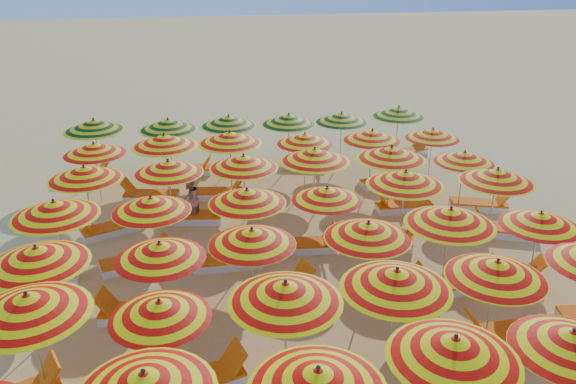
# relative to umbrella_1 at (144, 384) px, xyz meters

# --- Properties ---
(ground) EXTENTS (120.00, 120.00, 0.00)m
(ground) POSITION_rel_umbrella_1_xyz_m (3.22, 6.33, -1.88)
(ground) COLOR #DDB362
(ground) RESTS_ON ground
(umbrella_1) EXTENTS (2.49, 2.49, 2.13)m
(umbrella_1) POSITION_rel_umbrella_1_xyz_m (0.00, 0.00, 0.00)
(umbrella_1) COLOR silver
(umbrella_1) RESTS_ON ground
(umbrella_2) EXTENTS (2.65, 2.65, 2.14)m
(umbrella_2) POSITION_rel_umbrella_1_xyz_m (2.35, -0.36, 0.00)
(umbrella_2) COLOR silver
(umbrella_2) RESTS_ON ground
(umbrella_3) EXTENTS (2.65, 2.65, 2.15)m
(umbrella_3) POSITION_rel_umbrella_1_xyz_m (4.50, -0.07, 0.01)
(umbrella_3) COLOR silver
(umbrella_3) RESTS_ON ground
(umbrella_4) EXTENTS (2.16, 2.16, 2.00)m
(umbrella_4) POSITION_rel_umbrella_1_xyz_m (6.47, -0.07, -0.12)
(umbrella_4) COLOR silver
(umbrella_4) RESTS_ON ground
(umbrella_6) EXTENTS (2.46, 2.46, 2.19)m
(umbrella_6) POSITION_rel_umbrella_1_xyz_m (-2.00, 2.19, 0.05)
(umbrella_6) COLOR silver
(umbrella_6) RESTS_ON ground
(umbrella_7) EXTENTS (2.32, 2.32, 1.89)m
(umbrella_7) POSITION_rel_umbrella_1_xyz_m (0.12, 2.04, -0.22)
(umbrella_7) COLOR silver
(umbrella_7) RESTS_ON ground
(umbrella_8) EXTENTS (2.57, 2.57, 2.16)m
(umbrella_8) POSITION_rel_umbrella_1_xyz_m (2.28, 1.83, 0.02)
(umbrella_8) COLOR silver
(umbrella_8) RESTS_ON ground
(umbrella_9) EXTENTS (2.68, 2.68, 2.16)m
(umbrella_9) POSITION_rel_umbrella_1_xyz_m (4.31, 1.88, 0.03)
(umbrella_9) COLOR silver
(umbrella_9) RESTS_ON ground
(umbrella_10) EXTENTS (2.45, 2.45, 2.03)m
(umbrella_10) POSITION_rel_umbrella_1_xyz_m (6.37, 2.05, -0.09)
(umbrella_10) COLOR silver
(umbrella_10) RESTS_ON ground
(umbrella_12) EXTENTS (2.54, 2.54, 2.13)m
(umbrella_12) POSITION_rel_umbrella_1_xyz_m (-2.26, 3.98, -0.00)
(umbrella_12) COLOR silver
(umbrella_12) RESTS_ON ground
(umbrella_13) EXTENTS (2.43, 2.43, 1.97)m
(umbrella_13) POSITION_rel_umbrella_1_xyz_m (0.07, 4.00, -0.14)
(umbrella_13) COLOR silver
(umbrella_13) RESTS_ON ground
(umbrella_14) EXTENTS (2.46, 2.46, 2.00)m
(umbrella_14) POSITION_rel_umbrella_1_xyz_m (1.98, 4.23, -0.12)
(umbrella_14) COLOR silver
(umbrella_14) RESTS_ON ground
(umbrella_15) EXTENTS (2.24, 2.24, 2.04)m
(umbrella_15) POSITION_rel_umbrella_1_xyz_m (4.47, 4.03, -0.08)
(umbrella_15) COLOR silver
(umbrella_15) RESTS_ON ground
(umbrella_16) EXTENTS (2.06, 2.06, 2.15)m
(umbrella_16) POSITION_rel_umbrella_1_xyz_m (6.41, 4.16, 0.02)
(umbrella_16) COLOR silver
(umbrella_16) RESTS_ON ground
(umbrella_17) EXTENTS (1.96, 1.96, 1.91)m
(umbrella_17) POSITION_rel_umbrella_1_xyz_m (8.59, 4.07, -0.19)
(umbrella_17) COLOR silver
(umbrella_17) RESTS_ON ground
(umbrella_18) EXTENTS (2.49, 2.49, 2.13)m
(umbrella_18) POSITION_rel_umbrella_1_xyz_m (-2.35, 6.19, -0.00)
(umbrella_18) COLOR silver
(umbrella_18) RESTS_ON ground
(umbrella_19) EXTENTS (2.38, 2.38, 2.02)m
(umbrella_19) POSITION_rel_umbrella_1_xyz_m (-0.20, 6.27, -0.10)
(umbrella_19) COLOR silver
(umbrella_19) RESTS_ON ground
(umbrella_20) EXTENTS (2.42, 2.42, 2.05)m
(umbrella_20) POSITION_rel_umbrella_1_xyz_m (2.10, 6.28, -0.07)
(umbrella_20) COLOR silver
(umbrella_20) RESTS_ON ground
(umbrella_21) EXTENTS (2.00, 2.00, 1.90)m
(umbrella_21) POSITION_rel_umbrella_1_xyz_m (4.14, 6.37, -0.20)
(umbrella_21) COLOR silver
(umbrella_21) RESTS_ON ground
(umbrella_22) EXTENTS (2.18, 2.18, 2.16)m
(umbrella_22) POSITION_rel_umbrella_1_xyz_m (6.26, 6.51, 0.02)
(umbrella_22) COLOR silver
(umbrella_22) RESTS_ON ground
(umbrella_23) EXTENTS (2.59, 2.59, 2.10)m
(umbrella_23) POSITION_rel_umbrella_1_xyz_m (8.77, 6.37, -0.03)
(umbrella_23) COLOR silver
(umbrella_23) RESTS_ON ground
(umbrella_24) EXTENTS (2.31, 2.31, 2.08)m
(umbrella_24) POSITION_rel_umbrella_1_xyz_m (-2.05, 8.55, -0.04)
(umbrella_24) COLOR silver
(umbrella_24) RESTS_ON ground
(umbrella_25) EXTENTS (2.43, 2.43, 2.05)m
(umbrella_25) POSITION_rel_umbrella_1_xyz_m (0.17, 8.68, -0.07)
(umbrella_25) COLOR silver
(umbrella_25) RESTS_ON ground
(umbrella_26) EXTENTS (2.27, 2.27, 2.09)m
(umbrella_26) POSITION_rel_umbrella_1_xyz_m (2.27, 8.65, -0.04)
(umbrella_26) COLOR silver
(umbrella_26) RESTS_ON ground
(umbrella_27) EXTENTS (2.46, 2.46, 2.18)m
(umbrella_27) POSITION_rel_umbrella_1_xyz_m (4.32, 8.61, 0.05)
(umbrella_27) COLOR silver
(umbrella_27) RESTS_ON ground
(umbrella_28) EXTENTS (2.49, 2.49, 2.18)m
(umbrella_28) POSITION_rel_umbrella_1_xyz_m (6.56, 8.40, 0.04)
(umbrella_28) COLOR silver
(umbrella_28) RESTS_ON ground
(umbrella_29) EXTENTS (1.79, 1.79, 1.89)m
(umbrella_29) POSITION_rel_umbrella_1_xyz_m (8.86, 8.37, -0.22)
(umbrella_29) COLOR silver
(umbrella_29) RESTS_ON ground
(umbrella_30) EXTENTS (2.34, 2.34, 2.01)m
(umbrella_30) POSITION_rel_umbrella_1_xyz_m (-2.09, 10.79, -0.10)
(umbrella_30) COLOR silver
(umbrella_30) RESTS_ON ground
(umbrella_31) EXTENTS (2.45, 2.45, 2.19)m
(umbrella_31) POSITION_rel_umbrella_1_xyz_m (0.02, 10.74, 0.05)
(umbrella_31) COLOR silver
(umbrella_31) RESTS_ON ground
(umbrella_32) EXTENTS (2.32, 2.32, 2.17)m
(umbrella_32) POSITION_rel_umbrella_1_xyz_m (2.05, 10.72, 0.04)
(umbrella_32) COLOR silver
(umbrella_32) RESTS_ON ground
(umbrella_33) EXTENTS (2.20, 2.20, 1.95)m
(umbrella_33) POSITION_rel_umbrella_1_xyz_m (4.49, 10.80, -0.16)
(umbrella_33) COLOR silver
(umbrella_33) RESTS_ON ground
(umbrella_34) EXTENTS (1.93, 1.93, 2.04)m
(umbrella_34) POSITION_rel_umbrella_1_xyz_m (6.67, 10.52, -0.08)
(umbrella_34) COLOR silver
(umbrella_34) RESTS_ON ground
(umbrella_35) EXTENTS (2.17, 2.17, 1.92)m
(umbrella_35) POSITION_rel_umbrella_1_xyz_m (8.84, 10.67, -0.19)
(umbrella_35) COLOR silver
(umbrella_35) RESTS_ON ground
(umbrella_36) EXTENTS (2.56, 2.56, 2.20)m
(umbrella_36) POSITION_rel_umbrella_1_xyz_m (-2.35, 12.82, 0.06)
(umbrella_36) COLOR silver
(umbrella_36) RESTS_ON ground
(umbrella_37) EXTENTS (2.59, 2.59, 2.14)m
(umbrella_37) POSITION_rel_umbrella_1_xyz_m (0.10, 12.68, 0.00)
(umbrella_37) COLOR silver
(umbrella_37) RESTS_ON ground
(umbrella_38) EXTENTS (2.62, 2.62, 2.11)m
(umbrella_38) POSITION_rel_umbrella_1_xyz_m (2.18, 12.82, -0.02)
(umbrella_38) COLOR silver
(umbrella_38) RESTS_ON ground
(umbrella_39) EXTENTS (2.54, 2.54, 2.06)m
(umbrella_39) POSITION_rel_umbrella_1_xyz_m (4.32, 12.81, -0.07)
(umbrella_39) COLOR silver
(umbrella_39) RESTS_ON ground
(umbrella_40) EXTENTS (2.49, 2.49, 1.99)m
(umbrella_40) POSITION_rel_umbrella_1_xyz_m (6.30, 12.92, -0.13)
(umbrella_40) COLOR silver
(umbrella_40) RESTS_ON ground
(umbrella_41) EXTENTS (2.27, 2.27, 2.08)m
(umbrella_41) POSITION_rel_umbrella_1_xyz_m (8.50, 13.00, -0.04)
(umbrella_41) COLOR silver
(umbrella_41) RESTS_ON ground
(lounger_4) EXTENTS (1.83, 1.04, 0.69)m
(lounger_4) POSITION_rel_umbrella_1_xyz_m (0.72, 1.85, -1.72)
(lounger_4) COLOR white
(lounger_4) RESTS_ON ground
(lounger_5) EXTENTS (1.73, 0.58, 0.69)m
(lounger_5) POSITION_rel_umbrella_1_xyz_m (6.88, 2.16, -1.72)
(lounger_5) COLOR white
(lounger_5) RESTS_ON ground
(lounger_7) EXTENTS (1.81, 0.87, 0.69)m
(lounger_7) POSITION_rel_umbrella_1_xyz_m (-0.52, 4.21, -1.72)
(lounger_7) COLOR white
(lounger_7) RESTS_ON ground
(lounger_8) EXTENTS (1.82, 1.16, 0.69)m
(lounger_8) POSITION_rel_umbrella_1_xyz_m (2.58, 4.44, -1.72)
(lounger_8) COLOR white
(lounger_8) RESTS_ON ground
(lounger_9) EXTENTS (1.78, 0.76, 0.69)m
(lounger_9) POSITION_rel_umbrella_1_xyz_m (5.07, 4.21, -1.72)
(lounger_9) COLOR white
(lounger_9) RESTS_ON ground
(lounger_10) EXTENTS (1.78, 0.73, 0.69)m
(lounger_10) POSITION_rel_umbrella_1_xyz_m (7.01, 4.08, -1.72)
(lounger_10) COLOR white
(lounger_10) RESTS_ON ground
(lounger_11) EXTENTS (1.82, 1.20, 0.69)m
(lounger_11) POSITION_rel_umbrella_1_xyz_m (8.08, 4.26, -1.72)
(lounger_11) COLOR white
(lounger_11) RESTS_ON ground
(lounger_12) EXTENTS (1.76, 0.66, 0.69)m
(lounger_12) POSITION_rel_umbrella_1_xyz_m (-2.86, 6.11, -1.72)
(lounger_12) COLOR white
(lounger_12) RESTS_ON ground
(lounger_13) EXTENTS (1.83, 1.04, 0.69)m
(lounger_13) POSITION_rel_umbrella_1_xyz_m (-0.70, 6.49, -1.72)
(lounger_13) COLOR white
(lounger_13) RESTS_ON ground
(lounger_14) EXTENTS (1.74, 0.59, 0.69)m
(lounger_14) POSITION_rel_umbrella_1_xyz_m (1.51, 6.08, -1.72)
(lounger_14) COLOR white
(lounger_14) RESTS_ON ground
(lounger_15) EXTENTS (1.78, 0.73, 0.69)m
(lounger_15) POSITION_rel_umbrella_1_xyz_m (3.64, 6.56, -1.72)
(lounger_15) COLOR white
(lounger_15) RESTS_ON ground
(lounger_16) EXTENTS (1.82, 1.22, 0.69)m
(lounger_16) POSITION_rel_umbrella_1_xyz_m (5.75, 6.44, -1.72)
(lounger_16) COLOR white
(lounger_16) RESTS_ON ground
(lounger_17) EXTENTS (1.82, 1.18, 0.69)m
(lounger_17) POSITION_rel_umbrella_1_xyz_m (9.28, 6.40, -1.72)
(lounger_17) COLOR white
(lounger_17) RESTS_ON ground
(lounger_18) EXTENTS (1.82, 1.22, 0.69)m
(lounger_18) POSITION_rel_umbrella_1_xyz_m (-1.54, 8.46, -1.72)
(lounger_18) COLOR white
(lounger_18) RESTS_ON ground
(lounger_19) EXTENTS (1.80, 0.84, 0.69)m
(lounger_19) POSITION_rel_umbrella_1_xyz_m (0.77, 8.81, -1.72)
(lounger_19) COLOR white
(lounger_19) RESTS_ON ground
(lounger_20) EXTENTS (1.74, 0.59, 0.69)m
(lounger_20) POSITION_rel_umbrella_1_xyz_m (7.06, 8.48, -1.72)
(lounger_20) COLOR white
(lounger_20) RESTS_ON ground
(lounger_21) EXTENTS (1.83, 1.12, 0.69)m
(lounger_21) POSITION_rel_umbrella_1_xyz_m (9.45, 8.15, -1.72)
(lounger_21) COLOR white
(lounger_21) RESTS_ON ground
(lounger_22) EXTENTS (1.81, 0.86, 0.69)m
(lounger_22) POSITION_rel_umbrella_1_xyz_m (-0.58, 10.67, -1.72)
(lounger_22) COLOR white
(lounger_22) RESTS_ON ground
(lounger_23) EXTENTS (1.80, 0.82, 0.69)m
(lounger_23) POSITION_rel_umbrella_1_xyz_m (1.55, 10.47, -1.72)
(lounger_23) COLOR white
(lounger_23) RESTS_ON ground
(lounger_24) EXTENTS (1.82, 0.97, 0.69)m
(lounger_24) POSITION_rel_umbrella_1_xyz_m (7.27, 10.47, -1.72)
(lounger_24) COLOR white
(lounger_24) RESTS_ON ground
(lounger_25) EXTENTS (1.82, 0.99, 0.69)m
(lounger_25) POSITION_rel_umbrella_1_xyz_m (-2.85, 12.80, -1.72)
(lounger_25) COLOR white
(lounger_25) RESTS_ON ground
(lounger_26) EXTENTS (1.81, 0.91, 0.69)m
(lounger_26) POSITION_rel_umbrella_1_xyz_m (0.70, 12.82, -1.72)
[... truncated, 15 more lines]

